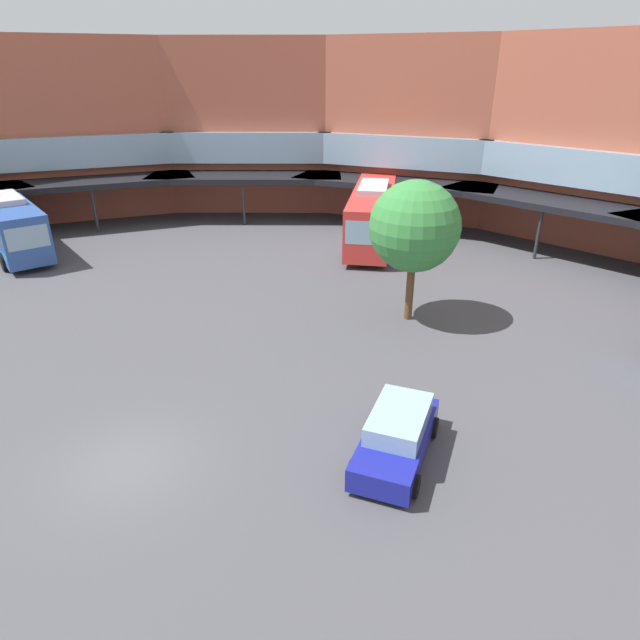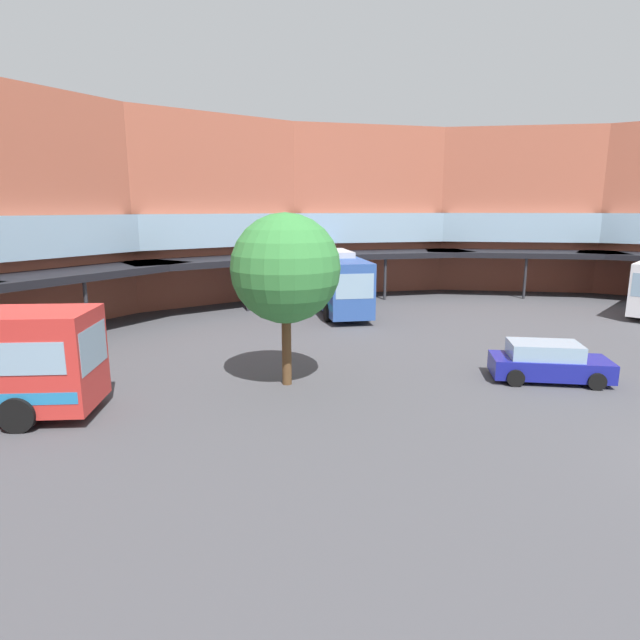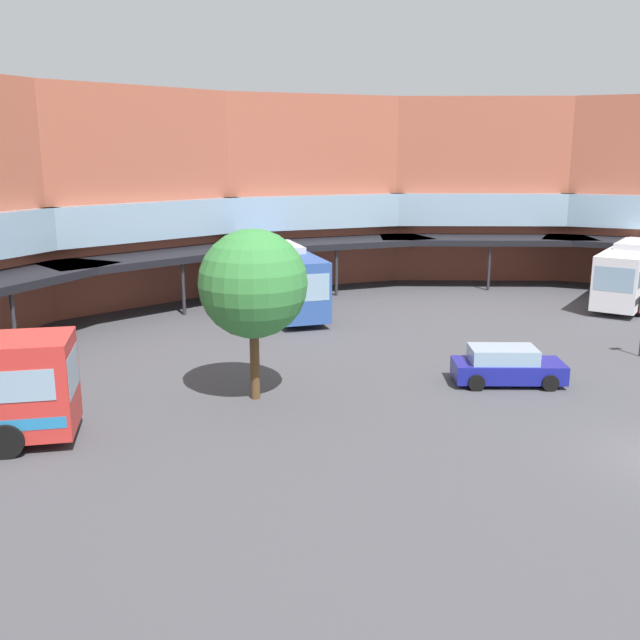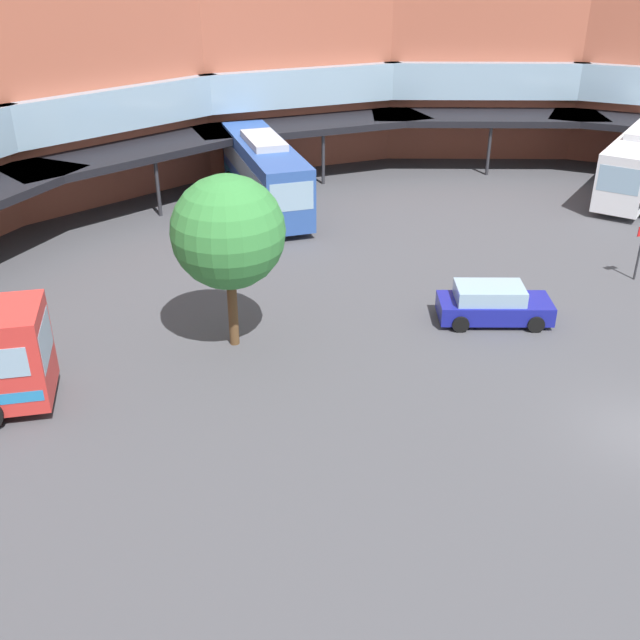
{
  "view_description": "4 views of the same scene",
  "coord_description": "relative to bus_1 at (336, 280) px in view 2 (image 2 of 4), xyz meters",
  "views": [
    {
      "loc": [
        13.32,
        -5.13,
        10.94
      ],
      "look_at": [
        -0.49,
        8.79,
        1.74
      ],
      "focal_mm": 30.65,
      "sensor_mm": 36.0,
      "label": 1
    },
    {
      "loc": [
        -15.87,
        3.25,
        6.62
      ],
      "look_at": [
        -0.77,
        12.69,
        2.81
      ],
      "focal_mm": 29.36,
      "sensor_mm": 36.0,
      "label": 2
    },
    {
      "loc": [
        -22.65,
        1.57,
        9.29
      ],
      "look_at": [
        1.1,
        12.41,
        2.99
      ],
      "focal_mm": 39.8,
      "sensor_mm": 36.0,
      "label": 3
    },
    {
      "loc": [
        -21.4,
        1.49,
        13.98
      ],
      "look_at": [
        -2.31,
        10.06,
        2.93
      ],
      "focal_mm": 42.14,
      "sensor_mm": 36.0,
      "label": 4
    }
  ],
  "objects": [
    {
      "name": "parked_car",
      "position": [
        -8.33,
        -14.5,
        -1.25
      ],
      "size": [
        3.43,
        4.75,
        1.53
      ],
      "rotation": [
        0.0,
        0.0,
        5.13
      ],
      "color": "navy",
      "rests_on": "ground"
    },
    {
      "name": "station_building",
      "position": [
        -13.81,
        -1.48,
        4.2
      ],
      "size": [
        73.9,
        43.47,
        12.86
      ],
      "color": "#AD5942",
      "rests_on": "ground"
    },
    {
      "name": "bus_1",
      "position": [
        0.0,
        0.0,
        0.0
      ],
      "size": [
        9.84,
        9.14,
        3.94
      ],
      "rotation": [
        0.0,
        0.0,
        3.87
      ],
      "color": "#2D519E",
      "rests_on": "ground"
    },
    {
      "name": "plaza_tree",
      "position": [
        -14.09,
        -6.1,
        2.45
      ],
      "size": [
        4.06,
        4.06,
        6.49
      ],
      "color": "brown",
      "rests_on": "ground"
    }
  ]
}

